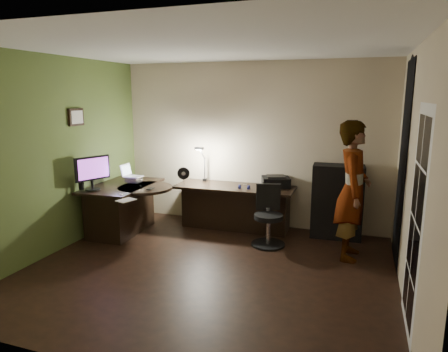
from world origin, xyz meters
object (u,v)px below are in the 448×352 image
(desk_right, at_px, (234,208))
(monitor, at_px, (92,178))
(cabinet, at_px, (337,202))
(desk_left, at_px, (123,209))
(office_chair, at_px, (269,216))
(person, at_px, (353,191))

(desk_right, bearing_deg, monitor, -147.12)
(cabinet, relative_size, monitor, 2.06)
(cabinet, bearing_deg, desk_right, -177.29)
(desk_left, height_order, desk_right, desk_left)
(cabinet, height_order, monitor, monitor)
(desk_right, height_order, office_chair, office_chair)
(office_chair, xyz_separation_m, person, (1.13, -0.05, 0.49))
(desk_left, bearing_deg, desk_right, 22.68)
(monitor, relative_size, office_chair, 0.62)
(desk_left, bearing_deg, person, 0.46)
(desk_right, height_order, person, person)
(desk_right, bearing_deg, cabinet, 4.24)
(desk_right, bearing_deg, desk_left, -156.44)
(cabinet, distance_m, person, 0.86)
(desk_left, height_order, office_chair, office_chair)
(cabinet, distance_m, monitor, 3.70)
(person, bearing_deg, monitor, 99.85)
(monitor, distance_m, person, 3.69)
(desk_right, xyz_separation_m, cabinet, (1.60, 0.15, 0.21))
(desk_left, relative_size, cabinet, 1.19)
(desk_right, bearing_deg, office_chair, -39.30)
(desk_left, bearing_deg, office_chair, 2.90)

